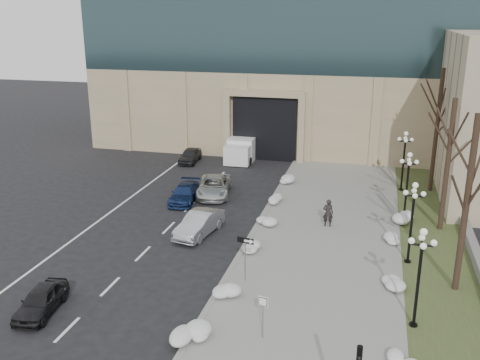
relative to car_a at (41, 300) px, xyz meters
The scene contains 30 objects.
sidewalk 16.22m from the car_a, 42.68° to the left, with size 9.00×40.00×0.12m, color gray.
curb 13.27m from the car_a, 55.97° to the left, with size 0.30×40.00×0.14m, color gray.
grass_strip 21.46m from the car_a, 30.82° to the left, with size 4.00×40.00×0.10m, color #374422.
stone_wall 24.20m from the car_a, 32.46° to the left, with size 0.50×30.00×0.70m, color slate.
car_a is the anchor object (origin of this frame).
car_b 11.29m from the car_a, 68.13° to the left, with size 1.53×4.38×1.44m, color #9FA1A6.
car_c 16.12m from the car_a, 85.80° to the left, with size 1.74×4.28×1.24m, color navy.
car_d 18.19m from the car_a, 80.91° to the left, with size 2.35×5.10×1.42m, color #BDBDBD.
car_e 26.43m from the car_a, 94.45° to the left, with size 1.53×3.81×1.30m, color #29292D.
pedestrian 18.07m from the car_a, 48.84° to the left, with size 0.67×0.44×1.83m, color black.
box_truck 29.16m from the car_a, 85.22° to the left, with size 2.56×6.85×2.16m.
one_way_sign 10.15m from the car_a, 30.56° to the left, with size 0.94×0.32×2.52m.
keep_sign 10.48m from the car_a, ahead, with size 0.44×0.13×2.08m.
snow_clump_b 7.54m from the car_a, ahead, with size 1.10×1.60×0.36m, color silver.
snow_clump_c 8.76m from the car_a, 24.48° to the left, with size 1.10×1.60×0.36m, color silver.
snow_clump_d 11.82m from the car_a, 47.95° to the left, with size 1.10×1.60×0.36m, color silver.
snow_clump_e 15.27m from the car_a, 58.76° to the left, with size 1.10×1.60×0.36m, color silver.
snow_clump_f 18.88m from the car_a, 64.68° to the left, with size 1.10×1.60×0.36m, color silver.
snow_clump_g 22.98m from the car_a, 70.05° to the left, with size 1.10×1.60×0.36m, color silver.
snow_clump_h 16.26m from the car_a, ahead, with size 1.10×1.60×0.36m, color silver.
snow_clump_i 17.35m from the car_a, 21.63° to the left, with size 1.10×1.60×0.36m, color silver.
snow_clump_j 20.11m from the car_a, 36.82° to the left, with size 1.10×1.60×0.36m, color silver.
snow_clump_k 22.66m from the car_a, 43.33° to the left, with size 1.10×1.60×0.36m, color silver.
lamppost_a 17.16m from the car_a, 10.14° to the left, with size 1.18×1.18×4.76m.
lamppost_b 19.38m from the car_a, 29.58° to the left, with size 1.18×1.18×4.76m.
lamppost_c 23.27m from the car_a, 43.72° to the left, with size 1.18×1.18×4.76m.
lamppost_d 28.13m from the car_a, 53.37° to the left, with size 1.18×1.18×4.76m.
tree_near 20.83m from the car_a, 20.28° to the left, with size 3.20×3.20×9.00m.
tree_mid 24.63m from the car_a, 38.39° to the left, with size 3.20×3.20×8.50m.
tree_far 30.29m from the car_a, 50.55° to the left, with size 3.20×3.20×9.50m.
Camera 1 is at (6.00, -15.91, 13.41)m, focal length 40.00 mm.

